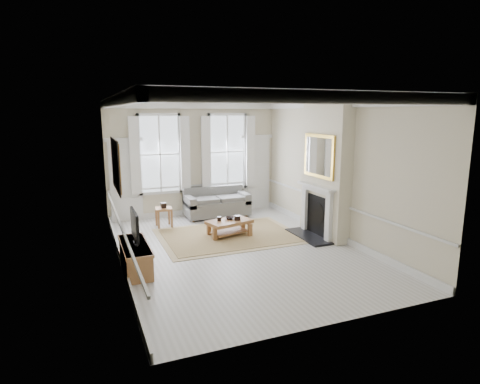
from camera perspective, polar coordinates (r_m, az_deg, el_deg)
name	(u,v)px	position (r m, az deg, el deg)	size (l,w,h in m)	color
floor	(238,250)	(9.31, -0.31, -8.20)	(7.20, 7.20, 0.00)	#B7B5AD
ceiling	(238,98)	(8.79, -0.33, 13.21)	(7.20, 7.20, 0.00)	white
back_wall	(194,159)	(12.28, -6.51, 4.63)	(5.20, 5.20, 0.00)	beige
left_wall	(116,184)	(8.31, -17.24, 1.04)	(7.20, 7.20, 0.00)	beige
right_wall	(336,170)	(10.13, 13.52, 2.99)	(7.20, 7.20, 0.00)	beige
window_left	(160,154)	(11.98, -11.34, 5.28)	(1.26, 0.20, 2.20)	#B2BCC6
window_right	(227,152)	(12.53, -1.82, 5.75)	(1.26, 0.20, 2.20)	#B2BCC6
door_left	(126,182)	(11.95, -15.92, 1.42)	(0.90, 0.08, 2.30)	silver
door_right	(256,174)	(13.01, 2.33, 2.62)	(0.90, 0.08, 2.30)	silver
painting	(116,165)	(8.56, -17.28, 3.70)	(0.05, 1.66, 1.06)	#BE8520
chimney_breast	(326,170)	(10.19, 12.07, 3.11)	(0.35, 1.70, 3.38)	beige
hearth	(308,236)	(10.33, 9.71, -6.23)	(0.55, 1.50, 0.05)	black
fireplace	(316,208)	(10.25, 10.80, -2.31)	(0.21, 1.45, 1.33)	silver
mirror	(319,156)	(10.03, 11.12, 5.03)	(0.06, 1.26, 1.06)	gold
sofa	(216,204)	(12.19, -3.41, -1.74)	(1.90, 0.92, 0.87)	slate
side_table	(164,212)	(11.21, -10.80, -2.76)	(0.48, 0.48, 0.53)	brown
rug	(229,235)	(10.30, -1.52, -6.20)	(3.50, 2.60, 0.02)	#93734C
coffee_table	(229,223)	(10.21, -1.53, -4.48)	(1.22, 0.90, 0.41)	brown
ceramic_pot_a	(219,219)	(10.14, -2.96, -3.83)	(0.11, 0.11, 0.11)	black
ceramic_pot_b	(237,218)	(10.20, -0.38, -3.70)	(0.16, 0.16, 0.11)	black
bowl	(230,218)	(10.29, -1.47, -3.73)	(0.23, 0.23, 0.06)	black
tv_stand	(135,257)	(8.37, -14.66, -8.93)	(0.48, 1.49, 0.53)	brown
tv	(135,225)	(8.17, -14.74, -4.56)	(0.08, 0.90, 0.68)	black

